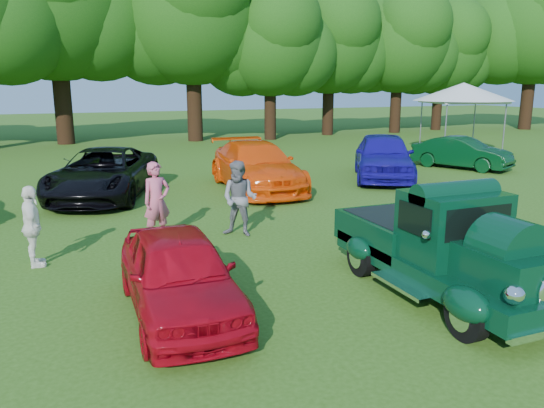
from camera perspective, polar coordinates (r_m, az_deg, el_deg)
name	(u,v)px	position (r m, az deg, el deg)	size (l,w,h in m)	color
ground	(330,288)	(9.23, 6.28, -8.96)	(120.00, 120.00, 0.00)	#2D5313
hero_pickup	(442,249)	(9.17, 17.83, -4.61)	(2.10, 4.50, 1.76)	black
red_convertible	(179,273)	(8.12, -9.98, -7.36)	(1.51, 3.75, 1.28)	#A60714
back_car_black	(103,173)	(16.90, -17.68, 3.16)	(2.48, 5.37, 1.49)	black
back_car_orange	(256,166)	(17.37, -1.68, 4.09)	(2.16, 5.31, 1.54)	#F54A08
back_car_blue	(383,156)	(19.71, 11.89, 5.07)	(1.98, 4.93, 1.68)	#160D90
back_car_green	(462,153)	(23.11, 19.73, 5.21)	(1.36, 3.89, 1.28)	black
spectator_pink	(157,201)	(11.98, -12.28, 0.30)	(0.64, 0.42, 1.75)	#C85272
spectator_grey	(240,199)	(12.02, -3.51, 0.57)	(0.84, 0.65, 1.73)	slate
spectator_white	(32,227)	(10.95, -24.40, -2.25)	(0.92, 0.38, 1.57)	white
canopy_tent	(463,92)	(27.18, 19.88, 11.23)	(5.64, 5.64, 3.45)	silver
tree_line	(109,18)	(32.20, -17.12, 18.54)	(64.44, 11.03, 12.32)	black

